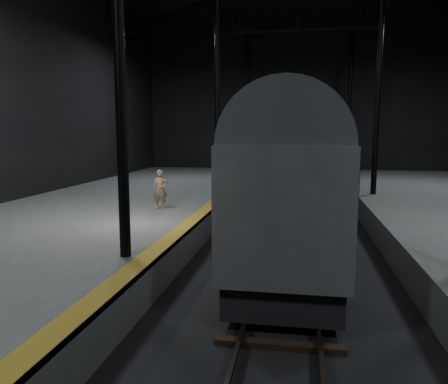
# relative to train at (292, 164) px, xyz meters

# --- Properties ---
(ground) EXTENTS (44.00, 44.00, 0.00)m
(ground) POSITION_rel_train_xyz_m (0.00, -3.43, -2.73)
(ground) COLOR black
(ground) RESTS_ON ground
(platform_left) EXTENTS (9.00, 43.80, 1.00)m
(platform_left) POSITION_rel_train_xyz_m (-7.50, -3.43, -2.23)
(platform_left) COLOR #4F4E4C
(platform_left) RESTS_ON ground
(tactile_strip) EXTENTS (0.50, 43.80, 0.01)m
(tactile_strip) POSITION_rel_train_xyz_m (-3.25, -3.43, -1.73)
(tactile_strip) COLOR olive
(tactile_strip) RESTS_ON platform_left
(track) EXTENTS (2.40, 43.00, 0.24)m
(track) POSITION_rel_train_xyz_m (0.00, -3.43, -2.67)
(track) COLOR #3F3328
(track) RESTS_ON ground
(train) EXTENTS (2.75, 18.33, 4.90)m
(train) POSITION_rel_train_xyz_m (0.00, 0.00, 0.00)
(train) COLOR gray
(train) RESTS_ON ground
(woman) EXTENTS (0.63, 0.50, 1.52)m
(woman) POSITION_rel_train_xyz_m (-5.03, -0.97, -0.98)
(woman) COLOR #96705C
(woman) RESTS_ON platform_left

